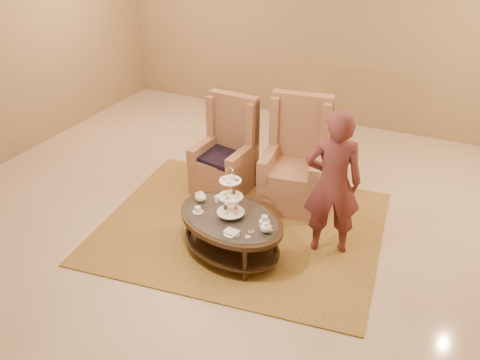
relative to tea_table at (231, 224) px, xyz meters
The scene contains 8 objects.
ground 0.47m from the tea_table, 105.49° to the left, with size 8.00×8.00×0.00m, color beige.
ceiling 0.47m from the tea_table, 105.49° to the left, with size 8.00×8.00×0.02m, color white.
wall_back 4.44m from the tea_table, 90.87° to the left, with size 8.00×0.04×3.50m, color #9B7E54.
rug 0.66m from the tea_table, 102.59° to the left, with size 3.57×3.09×0.02m.
tea_table is the anchor object (origin of this frame).
armchair_left 1.50m from the tea_table, 118.36° to the left, with size 0.73×0.76×1.28m.
armchair_right 1.40m from the tea_table, 80.26° to the left, with size 0.85×0.88×1.41m.
person 1.18m from the tea_table, 29.99° to the left, with size 0.72×0.60×1.70m.
Camera 1 is at (2.25, -4.59, 3.64)m, focal length 40.00 mm.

